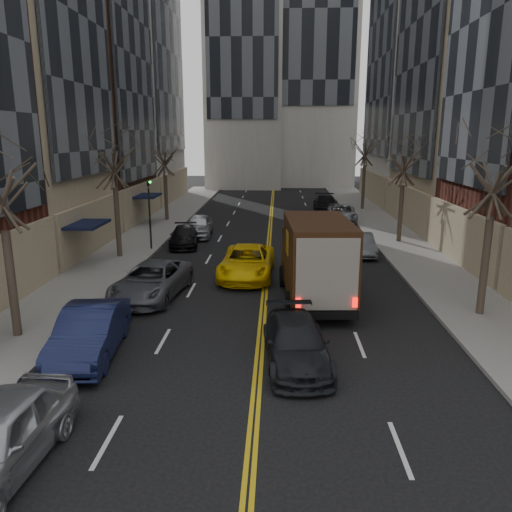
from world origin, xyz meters
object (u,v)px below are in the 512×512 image
Objects in this scene: observer_sedan at (296,343)px; taxi at (247,262)px; ups_truck at (316,260)px; pedestrian at (291,261)px.

taxi is at bearing 97.46° from observer_sedan.
observer_sedan is at bearing -102.79° from ups_truck.
ups_truck is at bearing 75.51° from observer_sedan.
pedestrian is at bearing 84.48° from observer_sedan.
ups_truck is 1.22× the size of taxi.
taxi is (-2.19, 9.96, 0.09)m from observer_sedan.
taxi is at bearing 127.70° from ups_truck.
pedestrian reaches higher than observer_sedan.
observer_sedan is 9.65m from pedestrian.
observer_sedan is at bearing -75.27° from taxi.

